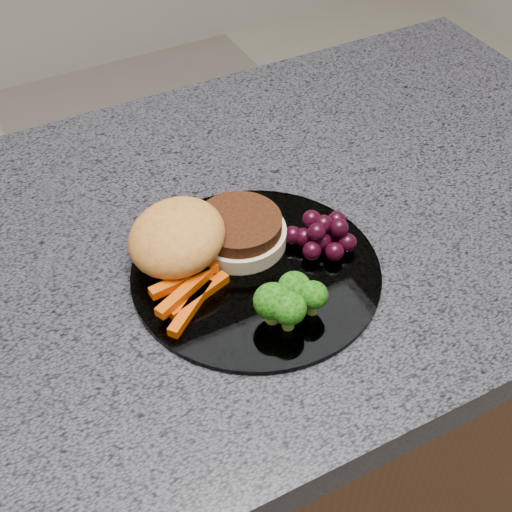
% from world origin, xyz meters
% --- Properties ---
extents(island_cabinet, '(1.20, 0.60, 0.86)m').
position_xyz_m(island_cabinet, '(0.00, 0.00, 0.43)').
color(island_cabinet, '#4E2C1B').
rests_on(island_cabinet, ground).
extents(countertop, '(1.20, 0.60, 0.04)m').
position_xyz_m(countertop, '(0.00, 0.00, 0.88)').
color(countertop, '#45454E').
rests_on(countertop, island_cabinet).
extents(plate, '(0.26, 0.26, 0.01)m').
position_xyz_m(plate, '(0.06, -0.07, 0.90)').
color(plate, white).
rests_on(plate, countertop).
extents(burger, '(0.18, 0.11, 0.06)m').
position_xyz_m(burger, '(0.02, -0.03, 0.93)').
color(burger, beige).
rests_on(burger, plate).
extents(carrot_sticks, '(0.09, 0.07, 0.02)m').
position_xyz_m(carrot_sticks, '(-0.02, -0.08, 0.91)').
color(carrot_sticks, '#CB4503').
rests_on(carrot_sticks, plate).
extents(broccoli, '(0.07, 0.06, 0.04)m').
position_xyz_m(broccoli, '(0.06, -0.14, 0.93)').
color(broccoli, olive).
rests_on(broccoli, plate).
extents(grape_bunch, '(0.08, 0.06, 0.04)m').
position_xyz_m(grape_bunch, '(0.14, -0.07, 0.92)').
color(grape_bunch, black).
rests_on(grape_bunch, plate).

